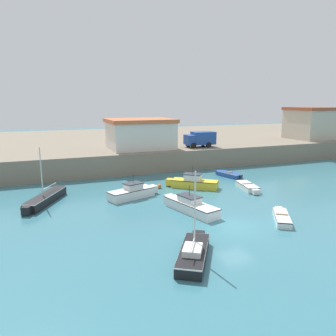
# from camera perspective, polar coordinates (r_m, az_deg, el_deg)

# --- Properties ---
(ground_plane) EXTENTS (200.00, 200.00, 0.00)m
(ground_plane) POSITION_cam_1_polar(r_m,az_deg,el_deg) (25.49, 11.66, -9.93)
(ground_plane) COLOR teal
(quay_seawall) EXTENTS (120.00, 40.00, 2.73)m
(quay_seawall) POSITION_cam_1_polar(r_m,az_deg,el_deg) (61.11, -8.92, 4.00)
(quay_seawall) COLOR gray
(quay_seawall) RESTS_ON ground
(dinghy_white_0) EXTENTS (2.96, 3.89, 0.60)m
(dinghy_white_0) POSITION_cam_1_polar(r_m,az_deg,el_deg) (27.53, 19.18, -8.08)
(dinghy_white_0) COLOR white
(dinghy_white_0) RESTS_ON ground
(motorboat_white_1) EXTENTS (5.42, 3.02, 2.39)m
(motorboat_white_1) POSITION_cam_1_polar(r_m,az_deg,el_deg) (32.07, -6.15, -4.19)
(motorboat_white_1) COLOR white
(motorboat_white_1) RESTS_ON ground
(dinghy_white_2) EXTENTS (2.04, 4.39, 0.66)m
(dinghy_white_2) POSITION_cam_1_polar(r_m,az_deg,el_deg) (35.91, 13.72, -3.16)
(dinghy_white_2) COLOR white
(dinghy_white_2) RESTS_ON ground
(sailboat_black_3) EXTENTS (4.06, 6.52, 5.28)m
(sailboat_black_3) POSITION_cam_1_polar(r_m,az_deg,el_deg) (32.24, -20.60, -5.00)
(sailboat_black_3) COLOR black
(sailboat_black_3) RESTS_ON ground
(sailboat_black_4) EXTENTS (3.98, 5.26, 5.31)m
(sailboat_black_4) POSITION_cam_1_polar(r_m,az_deg,el_deg) (20.13, 4.49, -14.41)
(sailboat_black_4) COLOR black
(sailboat_black_4) RESTS_ON ground
(dinghy_blue_5) EXTENTS (2.04, 3.88, 0.66)m
(dinghy_blue_5) POSITION_cam_1_polar(r_m,az_deg,el_deg) (41.44, 10.57, -1.08)
(dinghy_blue_5) COLOR #284C9E
(dinghy_blue_5) RESTS_ON ground
(motorboat_yellow_6) EXTENTS (5.21, 4.54, 2.46)m
(motorboat_yellow_6) POSITION_cam_1_polar(r_m,az_deg,el_deg) (35.69, 4.40, -2.52)
(motorboat_yellow_6) COLOR yellow
(motorboat_yellow_6) RESTS_ON ground
(motorboat_white_7) EXTENTS (2.95, 6.34, 2.29)m
(motorboat_white_7) POSITION_cam_1_polar(r_m,az_deg,el_deg) (28.09, 3.86, -6.51)
(motorboat_white_7) COLOR white
(motorboat_white_7) RESTS_ON ground
(mooring_buoy) EXTENTS (0.45, 0.45, 0.45)m
(mooring_buoy) POSITION_cam_1_polar(r_m,az_deg,el_deg) (35.40, -1.52, -3.20)
(mooring_buoy) COLOR orange
(mooring_buoy) RESTS_ON ground
(harbor_shed_near_wharf) EXTENTS (8.38, 7.16, 5.50)m
(harbor_shed_near_wharf) POSITION_cam_1_polar(r_m,az_deg,el_deg) (63.61, 24.01, 7.19)
(harbor_shed_near_wharf) COLOR #BCB29E
(harbor_shed_near_wharf) RESTS_ON quay_seawall
(harbor_shed_mid_row) EXTENTS (8.97, 7.20, 4.12)m
(harbor_shed_mid_row) POSITION_cam_1_polar(r_m,az_deg,el_deg) (46.26, -4.87, 6.01)
(harbor_shed_mid_row) COLOR silver
(harbor_shed_mid_row) RESTS_ON quay_seawall
(truck_on_quay) EXTENTS (4.37, 2.29, 2.20)m
(truck_on_quay) POSITION_cam_1_polar(r_m,az_deg,el_deg) (47.65, 5.60, 5.11)
(truck_on_quay) COLOR #234793
(truck_on_quay) RESTS_ON quay_seawall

